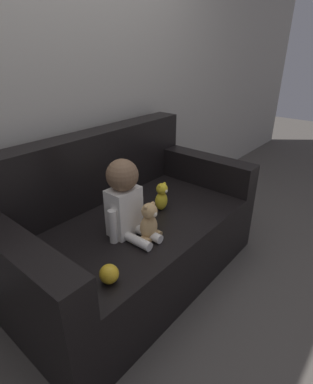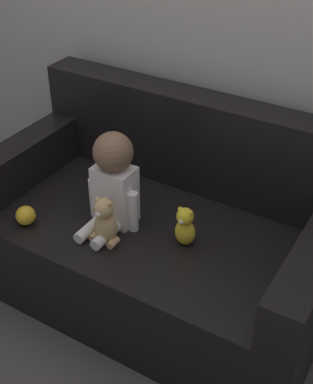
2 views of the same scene
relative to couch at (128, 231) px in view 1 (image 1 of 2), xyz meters
name	(u,v)px [view 1 (image 1 of 2)]	position (x,y,z in m)	size (l,w,h in m)	color
ground_plane	(136,272)	(0.00, -0.06, -0.33)	(12.00, 12.00, 0.00)	#4C4742
wall_back	(66,75)	(0.00, 0.50, 0.97)	(8.00, 0.05, 2.60)	#ADA89E
couch	(128,231)	(0.00, 0.00, 0.00)	(1.68, 0.94, 0.96)	black
person_baby	(125,199)	(-0.16, -0.16, 0.36)	(0.26, 0.32, 0.46)	white
teddy_bear_brown	(149,222)	(-0.11, -0.30, 0.24)	(0.13, 0.10, 0.23)	tan
plush_toy_side	(162,197)	(0.20, -0.13, 0.23)	(0.09, 0.09, 0.19)	yellow
toy_ball	(109,274)	(-0.50, -0.39, 0.18)	(0.09, 0.09, 0.09)	gold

